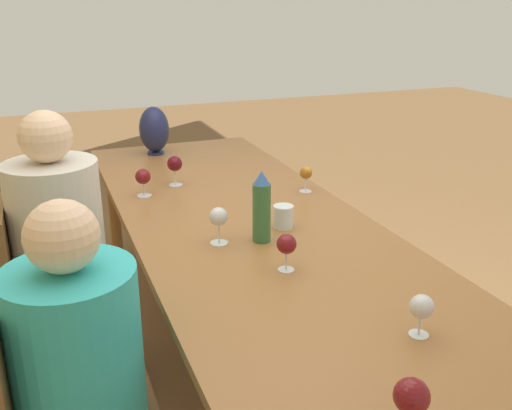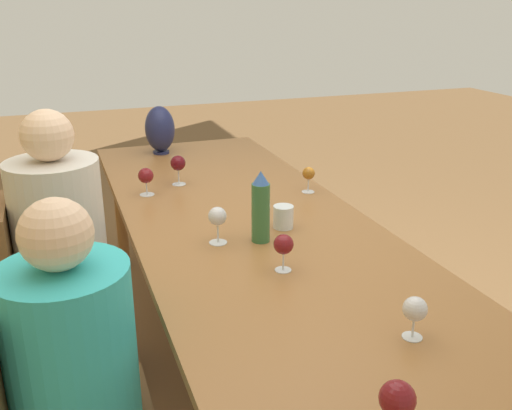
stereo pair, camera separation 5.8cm
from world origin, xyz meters
TOP-DOWN VIEW (x-y plane):
  - ground_plane at (0.00, 0.00)m, footprint 14.00×14.00m
  - dining_table at (0.00, 0.00)m, footprint 2.91×1.00m
  - water_bottle at (-0.23, 0.03)m, footprint 0.07×0.07m
  - water_tumbler at (-0.13, -0.11)m, footprint 0.08×0.08m
  - vase at (1.23, 0.14)m, footprint 0.18×0.18m
  - wine_glass_0 at (-0.19, 0.19)m, footprint 0.07×0.07m
  - wine_glass_1 at (-1.32, 0.13)m, footprint 0.08×0.08m
  - wine_glass_2 at (0.58, 0.17)m, footprint 0.08×0.08m
  - wine_glass_3 at (-1.00, -0.14)m, footprint 0.07×0.07m
  - wine_glass_4 at (0.25, -0.40)m, footprint 0.06×0.06m
  - wine_glass_5 at (0.48, 0.35)m, footprint 0.07×0.07m
  - wine_glass_6 at (-0.49, 0.04)m, footprint 0.07×0.07m
  - chair_far at (0.16, 0.84)m, footprint 0.44×0.44m
  - person_near at (-0.64, 0.75)m, footprint 0.38×0.38m
  - person_far at (0.16, 0.75)m, footprint 0.37×0.37m

SIDE VIEW (x-z plane):
  - ground_plane at x=0.00m, z-range 0.00..0.00m
  - chair_far at x=0.16m, z-range 0.04..0.93m
  - person_near at x=-0.64m, z-range 0.03..1.19m
  - person_far at x=0.16m, z-range 0.04..1.29m
  - dining_table at x=0.00m, z-range 0.32..1.08m
  - water_tumbler at x=-0.13m, z-range 0.76..0.85m
  - wine_glass_3 at x=-1.00m, z-range 0.78..0.91m
  - wine_glass_4 at x=0.25m, z-range 0.79..0.91m
  - wine_glass_5 at x=0.48m, z-range 0.79..0.92m
  - wine_glass_6 at x=-0.49m, z-range 0.79..0.92m
  - wine_glass_1 at x=-1.32m, z-range 0.79..0.93m
  - wine_glass_0 at x=-0.19m, z-range 0.79..0.94m
  - wine_glass_2 at x=0.58m, z-range 0.79..0.94m
  - water_bottle at x=-0.23m, z-range 0.75..1.04m
  - vase at x=1.23m, z-range 0.76..1.05m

